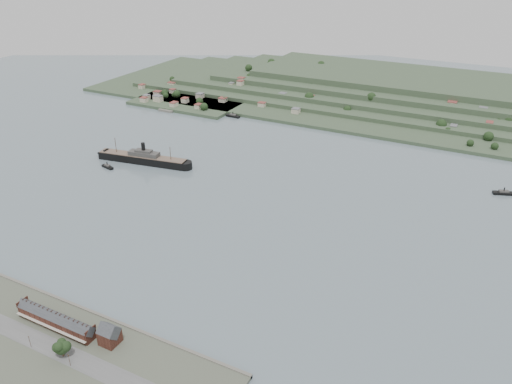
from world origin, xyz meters
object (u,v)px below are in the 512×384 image
at_px(tugboat, 107,167).
at_px(terrace_row, 56,320).
at_px(steamship, 140,158).
at_px(gabled_building, 109,334).
at_px(fig_tree, 61,347).

bearing_deg(tugboat, terrace_row, -54.86).
relative_size(terrace_row, steamship, 0.50).
height_order(gabled_building, fig_tree, gabled_building).
relative_size(terrace_row, fig_tree, 5.05).
relative_size(terrace_row, gabled_building, 3.95).
xyz_separation_m(terrace_row, tugboat, (-135.90, 193.09, -5.21)).
bearing_deg(gabled_building, fig_tree, -128.78).
distance_m(steamship, fig_tree, 272.60).
xyz_separation_m(terrace_row, steamship, (-115.22, 219.93, -1.92)).
xyz_separation_m(steamship, fig_tree, (136.75, -235.78, 3.81)).
relative_size(terrace_row, tugboat, 3.61).
distance_m(terrace_row, steamship, 248.29).
bearing_deg(gabled_building, tugboat, 132.53).
bearing_deg(steamship, fig_tree, -59.89).
height_order(terrace_row, gabled_building, gabled_building).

